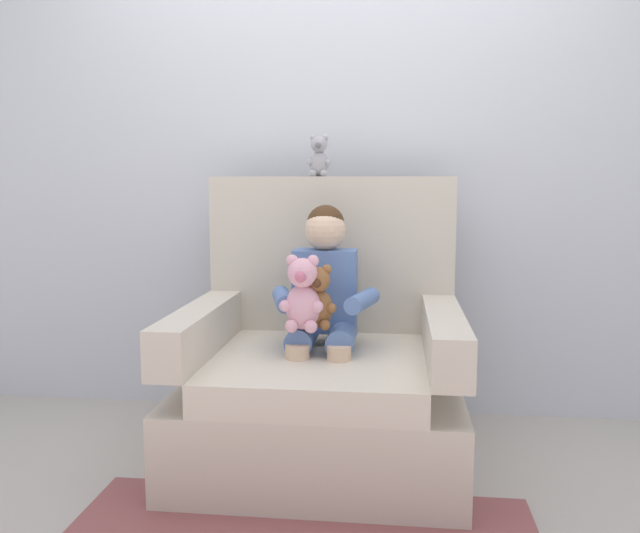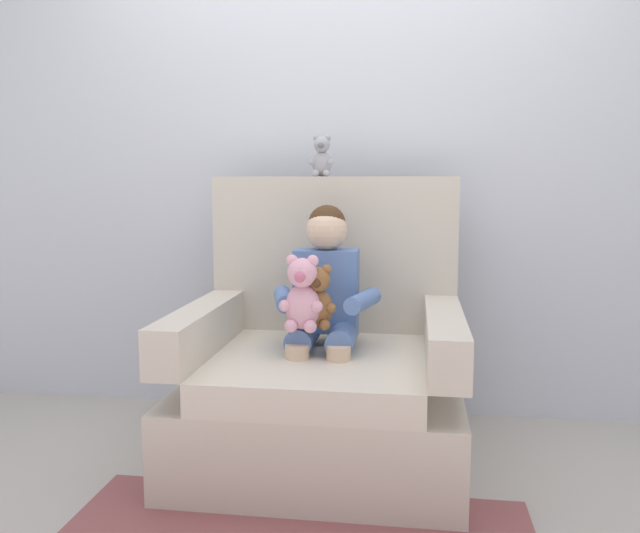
{
  "view_description": "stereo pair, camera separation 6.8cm",
  "coord_description": "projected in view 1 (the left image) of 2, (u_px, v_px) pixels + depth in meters",
  "views": [
    {
      "loc": [
        0.29,
        -2.53,
        1.13
      ],
      "look_at": [
        0.0,
        -0.05,
        0.81
      ],
      "focal_mm": 36.82,
      "sensor_mm": 36.0,
      "label": 1
    },
    {
      "loc": [
        0.36,
        -2.52,
        1.13
      ],
      "look_at": [
        0.0,
        -0.05,
        0.81
      ],
      "focal_mm": 36.82,
      "sensor_mm": 36.0,
      "label": 2
    }
  ],
  "objects": [
    {
      "name": "ground_plane",
      "position": [
        321.0,
        462.0,
        2.67
      ],
      "size": [
        8.0,
        8.0,
        0.0
      ],
      "primitive_type": "plane",
      "color": "#ADA89E"
    },
    {
      "name": "back_wall",
      "position": [
        337.0,
        147.0,
        3.19
      ],
      "size": [
        6.0,
        0.1,
        2.6
      ],
      "primitive_type": "cube",
      "color": "silver",
      "rests_on": "ground"
    },
    {
      "name": "armchair",
      "position": [
        323.0,
        376.0,
        2.69
      ],
      "size": [
        1.1,
        0.98,
        1.16
      ],
      "color": "beige",
      "rests_on": "ground"
    },
    {
      "name": "seated_child",
      "position": [
        324.0,
        296.0,
        2.67
      ],
      "size": [
        0.45,
        0.39,
        0.82
      ],
      "rotation": [
        0.0,
        0.0,
        0.06
      ],
      "color": "#597AB7",
      "rests_on": "armchair"
    },
    {
      "name": "plush_pink",
      "position": [
        303.0,
        295.0,
        2.49
      ],
      "size": [
        0.17,
        0.14,
        0.29
      ],
      "rotation": [
        0.0,
        0.0,
        -0.23
      ],
      "color": "#EAA8BC",
      "rests_on": "armchair"
    },
    {
      "name": "plush_brown",
      "position": [
        318.0,
        299.0,
        2.53
      ],
      "size": [
        0.15,
        0.12,
        0.25
      ],
      "rotation": [
        0.0,
        0.0,
        -0.19
      ],
      "color": "brown",
      "rests_on": "armchair"
    },
    {
      "name": "plush_grey_on_backrest",
      "position": [
        319.0,
        157.0,
        2.93
      ],
      "size": [
        0.11,
        0.09,
        0.19
      ],
      "rotation": [
        0.0,
        0.0,
        0.14
      ],
      "color": "#9E9EA3",
      "rests_on": "armchair"
    }
  ]
}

